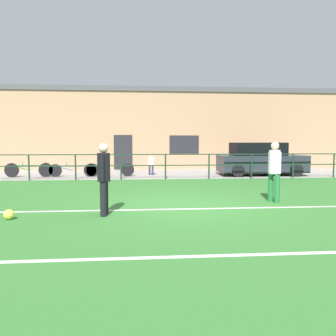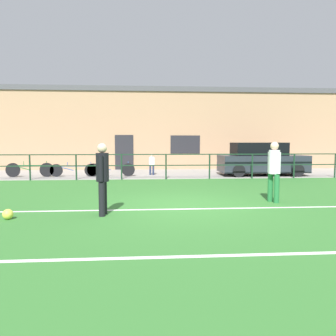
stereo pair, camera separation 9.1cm
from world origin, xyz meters
name	(u,v)px [view 2 (the right image)]	position (x,y,z in m)	size (l,w,h in m)	color
ground	(181,206)	(0.00, 0.00, -0.02)	(60.00, 44.00, 0.04)	#33702D
field_line_touchline	(183,209)	(0.00, -0.48, 0.00)	(36.00, 0.11, 0.00)	white
field_line_hash	(210,256)	(0.00, -3.82, 0.00)	(36.00, 0.11, 0.00)	white
pavement_strip	(163,173)	(0.00, 8.50, 0.01)	(48.00, 5.00, 0.02)	gray
perimeter_fence	(166,163)	(0.00, 6.00, 0.75)	(36.07, 0.07, 1.15)	#193823
clubhouse_facade	(159,129)	(0.00, 12.20, 2.51)	(28.00, 2.56, 5.00)	tan
player_goalkeeper	(103,175)	(-1.94, -0.99, 0.95)	(0.29, 0.46, 1.67)	black
player_striker	(274,168)	(2.65, 0.27, 0.97)	(0.30, 0.45, 1.70)	#237038
soccer_ball_match	(8,214)	(-3.98, -1.26, 0.11)	(0.23, 0.23, 0.23)	#E5E04C
spectator_child	(152,163)	(-0.60, 7.73, 0.63)	(0.29, 0.19, 1.08)	#232D4C
parked_car_red	(261,160)	(4.88, 7.22, 0.79)	(4.26, 1.80, 1.64)	#282D38
bicycle_parked_0	(74,170)	(-4.38, 7.20, 0.34)	(2.25, 0.04, 0.72)	black
bicycle_parked_1	(30,170)	(-6.43, 7.20, 0.37)	(2.25, 0.04, 0.77)	black
bicycle_parked_2	(111,170)	(-2.60, 7.20, 0.35)	(2.30, 0.04, 0.73)	black
trash_bin_0	(264,160)	(6.28, 10.47, 0.57)	(0.64, 0.54, 1.09)	#33383D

